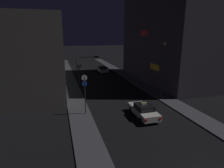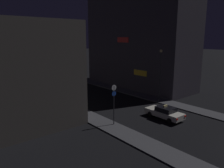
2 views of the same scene
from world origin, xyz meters
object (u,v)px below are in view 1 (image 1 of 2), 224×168
taxi (143,110)px  street_lamp_near_block (163,65)px  far_car (103,69)px  traffic_light_left_kerb (79,70)px  sign_pole_left (85,91)px  traffic_light_overhead (86,62)px

taxi → street_lamp_near_block: (4.79, 4.61, 3.90)m
taxi → far_car: taxi is taller
taxi → traffic_light_left_kerb: bearing=108.4°
taxi → sign_pole_left: size_ratio=1.05×
taxi → traffic_light_overhead: 19.13m
traffic_light_left_kerb → far_car: bearing=57.4°
traffic_light_left_kerb → taxi: bearing=-71.6°
taxi → street_lamp_near_block: street_lamp_near_block is taller
traffic_light_overhead → traffic_light_left_kerb: (-1.75, -3.96, -0.78)m
traffic_light_left_kerb → street_lamp_near_block: size_ratio=0.49×
street_lamp_near_block → taxi: bearing=-136.1°
far_car → traffic_light_overhead: traffic_light_overhead is taller
taxi → sign_pole_left: 6.41m
traffic_light_left_kerb → street_lamp_near_block: bearing=-46.3°
far_car → sign_pole_left: bearing=-107.7°
traffic_light_overhead → sign_pole_left: 16.72m
taxi → traffic_light_left_kerb: size_ratio=1.24×
taxi → street_lamp_near_block: 7.71m
sign_pole_left → taxi: bearing=-20.9°
traffic_light_left_kerb → sign_pole_left: (-0.81, -12.54, 0.10)m
sign_pole_left → street_lamp_near_block: bearing=13.0°
sign_pole_left → street_lamp_near_block: size_ratio=0.58×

